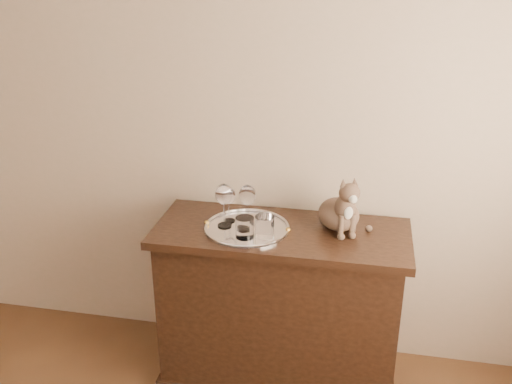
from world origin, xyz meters
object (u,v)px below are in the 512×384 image
sideboard (280,306)px  tray (247,229)px  wine_glass_a (229,205)px  wine_glass_c (224,205)px  tumbler_b (245,227)px  tumbler_a (265,226)px  cat (339,200)px  wine_glass_d (247,206)px

sideboard → tray: 0.46m
sideboard → wine_glass_a: (-0.26, 0.03, 0.52)m
wine_glass_a → wine_glass_c: size_ratio=0.82×
wine_glass_c → tumbler_b: bearing=-38.2°
tray → tumbler_a: 0.13m
tumbler_a → tumbler_b: size_ratio=1.03×
tray → cat: (0.42, 0.10, 0.14)m
tumbler_b → cat: size_ratio=0.33×
tray → tumbler_a: size_ratio=4.03×
wine_glass_a → wine_glass_d: bearing=-22.0°
tumbler_a → tumbler_b: 0.09m
wine_glass_d → wine_glass_c: bearing=-171.4°
wine_glass_d → wine_glass_a: bearing=158.0°
tumbler_a → cat: size_ratio=0.34×
tumbler_a → sideboard: bearing=57.1°
cat → wine_glass_a: bearing=160.0°
sideboard → tumbler_b: size_ratio=12.46×
tray → wine_glass_a: 0.15m
wine_glass_d → cat: bearing=11.2°
tumbler_b → sideboard: bearing=39.1°
sideboard → wine_glass_c: 0.60m
tumbler_b → cat: bearing=25.3°
tray → cat: size_ratio=1.39×
sideboard → tumbler_b: bearing=-140.9°
sideboard → wine_glass_a: wine_glass_a is taller
tumbler_a → wine_glass_a: bearing=147.5°
wine_glass_d → tumbler_a: wine_glass_d is taller
tumbler_b → tray: bearing=96.3°
tray → wine_glass_a: size_ratio=2.31×
wine_glass_a → wine_glass_d: size_ratio=0.83×
sideboard → wine_glass_d: size_ratio=5.71×
wine_glass_a → tumbler_b: size_ratio=1.80×
tray → tumbler_a: tumbler_a is taller
sideboard → tray: size_ratio=3.00×
tray → tumbler_b: size_ratio=4.15×
wine_glass_c → tray: bearing=-1.5°
tumbler_a → wine_glass_c: bearing=161.4°
tumbler_a → cat: cat is taller
tray → wine_glass_d: 0.11m
wine_glass_d → tray: bearing=-87.3°
wine_glass_c → tumbler_b: wine_glass_c is taller
wine_glass_a → tumbler_b: bearing=-53.8°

